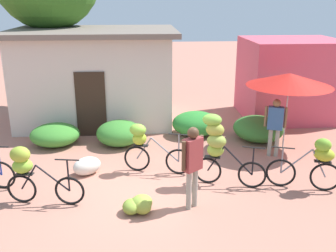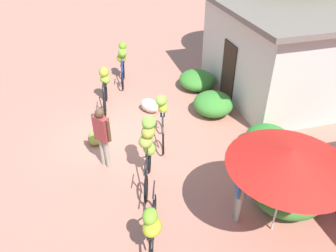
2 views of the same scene
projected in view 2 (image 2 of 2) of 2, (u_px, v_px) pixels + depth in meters
name	position (u px, v px, depth m)	size (l,w,h in m)	color
ground_plane	(128.00, 139.00, 9.75)	(60.00, 60.00, 0.00)	#B0715E
building_low	(277.00, 50.00, 11.30)	(5.46, 3.93, 3.10)	beige
hedge_bush_front_left	(197.00, 80.00, 12.24)	(1.42, 1.32, 0.62)	#3D862F
hedge_bush_front_right	(213.00, 104.00, 10.71)	(1.31, 1.27, 0.72)	#3B8430
hedge_bush_mid	(270.00, 142.00, 9.00)	(1.47, 1.30, 0.74)	#2D8731
hedge_bush_by_door	(289.00, 193.00, 7.45)	(1.47, 1.65, 0.70)	#36732D
market_umbrella	(291.00, 158.00, 5.94)	(2.33, 2.33, 2.15)	beige
bicycle_leftmost	(122.00, 59.00, 12.45)	(1.58, 0.50, 1.48)	black
bicycle_near_pile	(105.00, 83.00, 11.07)	(1.64, 0.44, 1.25)	black
bicycle_center_loaded	(162.00, 115.00, 9.46)	(1.65, 0.56, 1.24)	black
bicycle_by_shop	(148.00, 144.00, 7.87)	(1.57, 0.67, 1.67)	black
bicycle_rightmost	(152.00, 225.00, 6.28)	(1.56, 0.63, 1.23)	black
banana_pile_on_ground	(97.00, 138.00, 9.52)	(0.69, 0.66, 0.34)	#8EAD3C
produce_sack	(150.00, 105.00, 10.90)	(0.70, 0.44, 0.44)	silver
person_vendor	(241.00, 186.00, 6.78)	(0.55, 0.32, 1.59)	gray
person_bystander	(102.00, 132.00, 8.17)	(0.47, 0.41, 1.74)	gray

